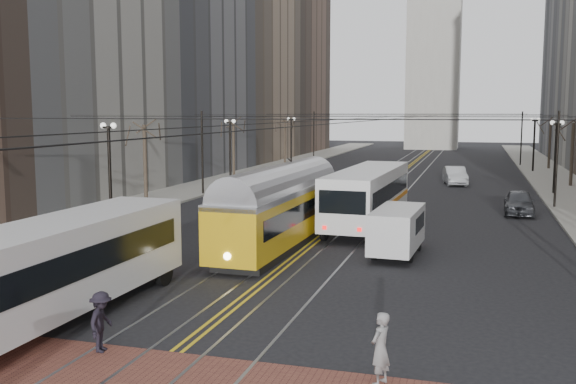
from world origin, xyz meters
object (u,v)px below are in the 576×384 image
Objects in this scene: transit_bus at (49,275)px; streetcar at (281,215)px; pedestrian_b at (380,348)px; pedestrian_d at (101,322)px; sedan_grey at (519,202)px; rear_bus at (368,197)px; cargo_van at (397,232)px; sedan_silver at (455,176)px.

streetcar is at bearing 76.64° from transit_bus.
pedestrian_b is 1.07× the size of pedestrian_d.
transit_bus is 10.48m from pedestrian_b.
sedan_grey is at bearing 50.84° from streetcar.
rear_bus is 2.57× the size of cargo_van.
sedan_silver is at bearing -18.06° from pedestrian_d.
cargo_van is 1.08× the size of sedan_grey.
pedestrian_b is (10.35, -1.50, -0.67)m from transit_bus.
cargo_van is at bearing -68.71° from rear_bus.
pedestrian_b reaches higher than sedan_grey.
pedestrian_b is (-4.82, -28.45, 0.13)m from sedan_grey.
transit_bus is 21.18m from rear_bus.
transit_bus is 7.56× the size of pedestrian_d.
pedestrian_d is at bearing -109.46° from sedan_silver.
rear_bus is 11.04m from sedan_grey.
pedestrian_b is (3.83, -21.65, -0.73)m from rear_bus.
sedan_silver is at bearing 82.14° from rear_bus.
streetcar is (3.35, 13.24, -0.03)m from transit_bus.
pedestrian_d reaches higher than sedan_grey.
streetcar is 14.77m from pedestrian_d.
cargo_van is at bearing 55.43° from transit_bus.
transit_bus is at bearing -122.31° from cargo_van.
streetcar reaches higher than cargo_van.
sedan_grey is 31.04m from pedestrian_d.
sedan_grey is at bearing 40.50° from rear_bus.
sedan_silver is 2.77× the size of pedestrian_b.
sedan_silver is 2.96× the size of pedestrian_d.
rear_bus reaches higher than cargo_van.
streetcar is 7.35× the size of pedestrian_b.
pedestrian_b is (1.29, -14.25, -0.18)m from cargo_van.
transit_bus is 13.66m from streetcar.
cargo_van reaches higher than sedan_grey.
sedan_silver is at bearing 90.11° from cargo_van.
pedestrian_d is at bearing -90.73° from streetcar.
pedestrian_b is at bearing -77.67° from rear_bus.
sedan_grey is at bearing 69.84° from cargo_van.
sedan_grey is (11.81, 13.71, -0.77)m from streetcar.
sedan_silver is at bearing 107.33° from sedan_grey.
streetcar is at bearing -10.36° from pedestrian_d.
sedan_grey is at bearing -166.60° from pedestrian_b.
transit_bus is 1.01× the size of rear_bus.
pedestrian_d is at bearing -111.71° from sedan_grey.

